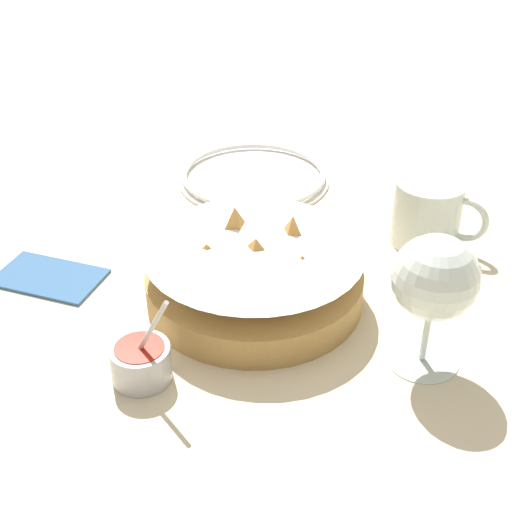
% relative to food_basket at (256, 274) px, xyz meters
% --- Properties ---
extents(ground_plane, '(4.00, 4.00, 0.00)m').
position_rel_food_basket_xyz_m(ground_plane, '(-0.03, -0.01, -0.03)').
color(ground_plane, beige).
extents(food_basket, '(0.26, 0.26, 0.10)m').
position_rel_food_basket_xyz_m(food_basket, '(0.00, 0.00, 0.00)').
color(food_basket, '#B2894C').
rests_on(food_basket, ground_plane).
extents(sauce_cup, '(0.07, 0.06, 0.11)m').
position_rel_food_basket_xyz_m(sauce_cup, '(-0.04, -0.18, -0.01)').
color(sauce_cup, '#B7B7BC').
rests_on(sauce_cup, ground_plane).
extents(wine_glass, '(0.09, 0.09, 0.15)m').
position_rel_food_basket_xyz_m(wine_glass, '(0.21, -0.02, 0.07)').
color(wine_glass, silver).
rests_on(wine_glass, ground_plane).
extents(beer_mug, '(0.13, 0.09, 0.09)m').
position_rel_food_basket_xyz_m(beer_mug, '(0.15, 0.22, 0.01)').
color(beer_mug, silver).
rests_on(beer_mug, ground_plane).
extents(side_plate, '(0.24, 0.24, 0.01)m').
position_rel_food_basket_xyz_m(side_plate, '(-0.14, 0.28, -0.03)').
color(side_plate, white).
rests_on(side_plate, ground_plane).
extents(napkin, '(0.14, 0.10, 0.01)m').
position_rel_food_basket_xyz_m(napkin, '(-0.25, -0.08, -0.03)').
color(napkin, '#38608E').
rests_on(napkin, ground_plane).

